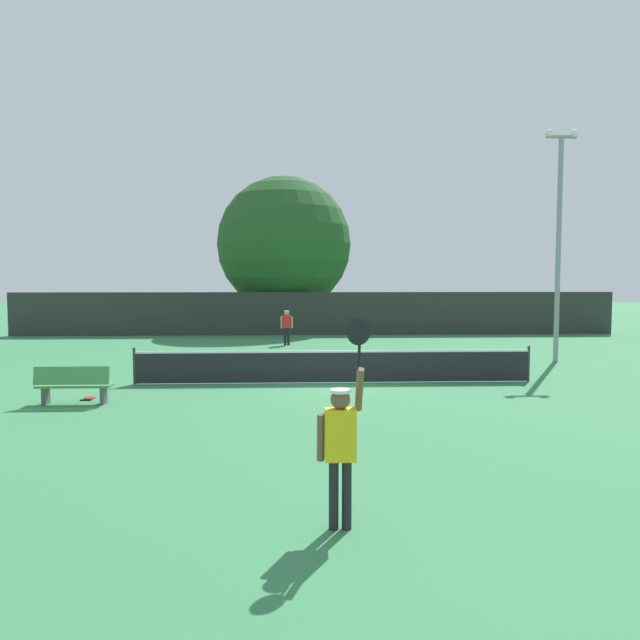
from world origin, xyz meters
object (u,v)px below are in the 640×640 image
(player_serving, at_px, (341,436))
(large_tree, at_px, (284,244))
(player_receiving, at_px, (287,324))
(courtside_bench, at_px, (74,385))
(parked_car_mid, at_px, (400,312))
(light_pole, at_px, (559,231))
(tennis_ball, at_px, (318,374))
(parked_car_near, at_px, (260,314))
(spare_racket, at_px, (90,398))
(parked_car_far, at_px, (459,314))

(player_serving, distance_m, large_tree, 28.91)
(player_receiving, xyz_separation_m, courtside_bench, (-5.02, -12.88, -0.50))
(large_tree, height_order, parked_car_mid, large_tree)
(light_pole, bearing_deg, tennis_ball, -163.31)
(light_pole, xyz_separation_m, parked_car_near, (-11.88, 16.90, -4.02))
(large_tree, bearing_deg, player_receiving, -88.24)
(light_pole, relative_size, large_tree, 0.93)
(spare_racket, xyz_separation_m, light_pole, (14.92, 6.19, 4.78))
(courtside_bench, bearing_deg, parked_car_mid, 64.24)
(courtside_bench, height_order, parked_car_far, parked_car_far)
(light_pole, distance_m, parked_car_mid, 19.86)
(light_pole, distance_m, parked_car_near, 21.05)
(courtside_bench, relative_size, parked_car_far, 0.42)
(player_serving, height_order, large_tree, large_tree)
(courtside_bench, bearing_deg, player_serving, -51.55)
(parked_car_near, bearing_deg, player_receiving, -75.26)
(parked_car_mid, relative_size, parked_car_far, 1.01)
(tennis_ball, distance_m, parked_car_far, 22.09)
(player_serving, distance_m, tennis_ball, 11.80)
(parked_car_near, bearing_deg, player_serving, -79.77)
(player_serving, xyz_separation_m, large_tree, (-1.20, 28.61, 3.97))
(light_pole, relative_size, parked_car_near, 1.94)
(light_pole, bearing_deg, spare_racket, -157.47)
(courtside_bench, bearing_deg, large_tree, 77.28)
(large_tree, xyz_separation_m, parked_car_far, (11.37, 2.81, -4.34))
(tennis_ball, bearing_deg, player_receiving, 97.31)
(courtside_bench, distance_m, parked_car_near, 24.02)
(tennis_ball, bearing_deg, player_serving, -90.81)
(light_pole, xyz_separation_m, parked_car_mid, (-2.39, 19.31, -4.02))
(parked_car_mid, bearing_deg, courtside_bench, -121.09)
(spare_racket, height_order, parked_car_far, parked_car_far)
(player_serving, xyz_separation_m, parked_car_far, (10.17, 31.42, -0.37))
(player_receiving, height_order, tennis_ball, player_receiving)
(parked_car_mid, bearing_deg, spare_racket, -121.50)
(player_serving, xyz_separation_m, parked_car_near, (-2.79, 31.32, -0.37))
(player_serving, bearing_deg, parked_car_far, 72.06)
(parked_car_near, relative_size, parked_car_mid, 1.00)
(parked_car_mid, xyz_separation_m, parked_car_far, (3.48, -2.30, 0.00))
(large_tree, bearing_deg, parked_car_mid, 32.95)
(player_serving, height_order, parked_car_far, player_serving)
(player_serving, bearing_deg, tennis_ball, 89.19)
(player_receiving, distance_m, parked_car_mid, 15.36)
(player_receiving, height_order, parked_car_near, parked_car_near)
(light_pole, bearing_deg, player_serving, -122.21)
(player_receiving, bearing_deg, light_pole, 149.22)
(light_pole, height_order, parked_car_far, light_pole)
(player_serving, xyz_separation_m, tennis_ball, (0.17, 11.74, -1.12))
(courtside_bench, bearing_deg, light_pole, 24.66)
(parked_car_far, bearing_deg, player_serving, -111.05)
(tennis_ball, height_order, large_tree, large_tree)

